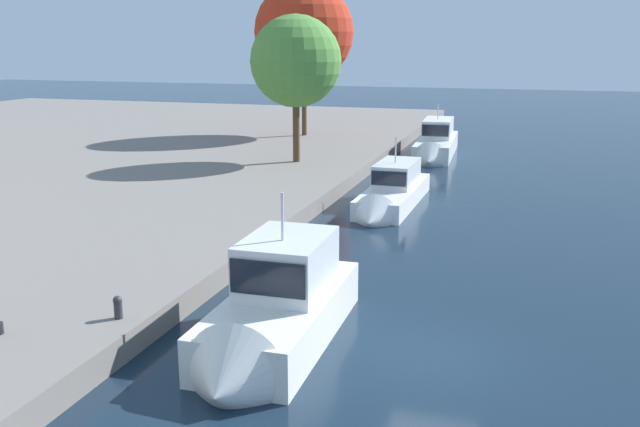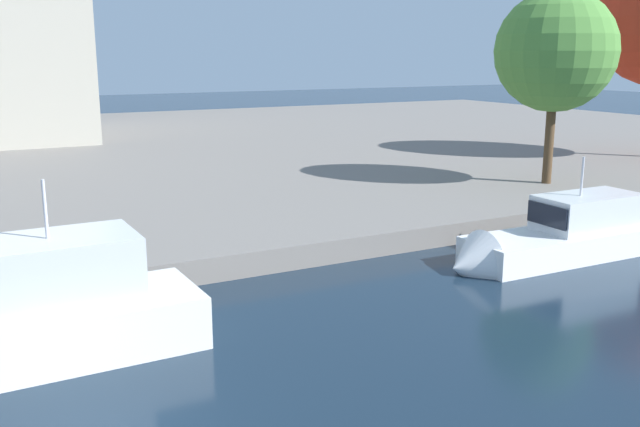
{
  "view_description": "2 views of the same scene",
  "coord_description": "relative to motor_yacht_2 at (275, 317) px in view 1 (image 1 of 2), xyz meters",
  "views": [
    {
      "loc": [
        -16.85,
        -2.14,
        8.1
      ],
      "look_at": [
        4.92,
        4.67,
        2.4
      ],
      "focal_mm": 38.67,
      "sensor_mm": 36.0,
      "label": 1
    },
    {
      "loc": [
        -1.64,
        -11.95,
        6.85
      ],
      "look_at": [
        7.57,
        5.26,
        2.38
      ],
      "focal_mm": 39.35,
      "sensor_mm": 36.0,
      "label": 2
    }
  ],
  "objects": [
    {
      "name": "tree_2",
      "position": [
        23.99,
        7.63,
        6.2
      ],
      "size": [
        5.57,
        5.57,
        8.94
      ],
      "color": "#4C3823",
      "rests_on": "dock_promenade"
    },
    {
      "name": "mooring_bollard_0",
      "position": [
        -1.23,
        4.06,
        0.28
      ],
      "size": [
        0.25,
        0.25,
        0.64
      ],
      "color": "#2D2D33",
      "rests_on": "dock_promenade"
    },
    {
      "name": "tree_1",
      "position": [
        36.16,
        11.07,
        8.25
      ],
      "size": [
        7.75,
        7.75,
        11.9
      ],
      "color": "#4C3823",
      "rests_on": "dock_promenade"
    },
    {
      "name": "motor_yacht_4",
      "position": [
        33.61,
        0.41,
        -0.08
      ],
      "size": [
        10.54,
        2.93,
        4.42
      ],
      "rotation": [
        0.0,
        0.0,
        3.19
      ],
      "color": "silver",
      "rests_on": "ground_plane"
    },
    {
      "name": "ground_plane",
      "position": [
        0.59,
        -4.22,
        -0.86
      ],
      "size": [
        220.0,
        220.0,
        0.0
      ],
      "primitive_type": "plane",
      "color": "#142333"
    },
    {
      "name": "motor_yacht_3",
      "position": [
        17.09,
        0.3,
        -0.3
      ],
      "size": [
        9.27,
        2.44,
        4.27
      ],
      "rotation": [
        0.0,
        0.0,
        3.13
      ],
      "color": "white",
      "rests_on": "ground_plane"
    },
    {
      "name": "motor_yacht_2",
      "position": [
        0.0,
        0.0,
        0.0
      ],
      "size": [
        7.96,
        2.87,
        4.98
      ],
      "rotation": [
        0.0,
        0.0,
        3.16
      ],
      "color": "silver",
      "rests_on": "ground_plane"
    }
  ]
}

